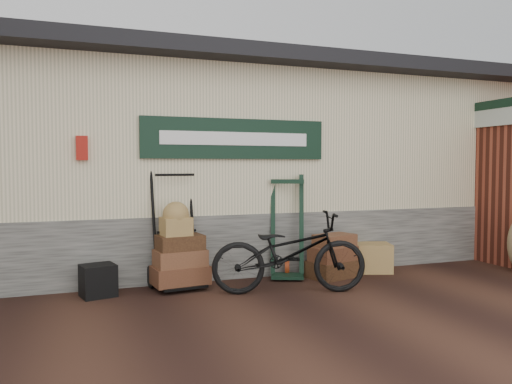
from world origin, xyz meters
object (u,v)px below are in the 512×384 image
Objects in this scene: green_barrow at (287,226)px; bicycle at (289,248)px; porter_trolley at (175,223)px; black_trunk at (98,281)px; wicker_hamper at (368,258)px; suitcase_stack at (333,256)px.

green_barrow is 0.75× the size of bicycle.
black_trunk is at bearing -176.35° from porter_trolley.
wicker_hamper is at bearing -8.58° from porter_trolley.
porter_trolley is 2.94m from wicker_hamper.
black_trunk is (-2.56, -0.18, -0.53)m from green_barrow.
bicycle reaches higher than black_trunk.
green_barrow is 2.07× the size of suitcase_stack.
bicycle is at bearing -155.23° from wicker_hamper.
porter_trolley is 1.59m from green_barrow.
wicker_hamper is at bearing 19.53° from green_barrow.
bicycle reaches higher than wicker_hamper.
green_barrow is 0.77m from suitcase_stack.
wicker_hamper is at bearing 1.70° from black_trunk.
wicker_hamper is 1.81m from bicycle.
black_trunk is at bearing 88.37° from bicycle.
porter_trolley reaches higher than green_barrow.
green_barrow is (1.59, -0.01, -0.11)m from porter_trolley.
porter_trolley is at bearing 71.18° from bicycle.
green_barrow reaches higher than wicker_hamper.
wicker_hamper is 1.67× the size of black_trunk.
green_barrow reaches higher than bicycle.
black_trunk is 2.36m from bicycle.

